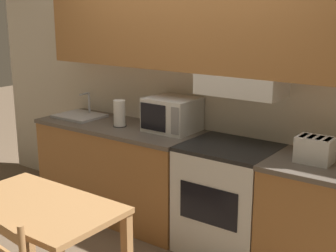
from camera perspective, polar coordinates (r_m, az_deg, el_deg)
name	(u,v)px	position (r m, az deg, el deg)	size (l,w,h in m)	color
ground_plane	(199,220)	(4.46, 3.82, -11.38)	(16.00, 16.00, 0.00)	brown
wall_back	(199,58)	(3.98, 3.80, 8.24)	(5.38, 0.38, 2.55)	silver
lower_counter_main	(120,170)	(4.45, -5.92, -5.32)	(1.60, 0.64, 0.88)	#A36B38
lower_counter_right_stub	(314,221)	(3.57, 17.33, -11.03)	(0.68, 0.64, 0.88)	#A36B38
stove_range	(228,198)	(3.82, 7.33, -8.74)	(0.71, 0.62, 0.88)	silver
microwave	(172,114)	(4.05, 0.50, 1.43)	(0.42, 0.37, 0.29)	silver
toaster	(315,150)	(3.39, 17.46, -2.75)	(0.26, 0.18, 0.18)	silver
sink_basin	(80,115)	(4.67, -10.72, 1.28)	(0.44, 0.37, 0.23)	#B7BABF
paper_towel_roll	(119,113)	(4.23, -5.94, 1.53)	(0.12, 0.12, 0.24)	black
dining_table	(39,220)	(3.13, -15.44, -11.03)	(1.06, 0.62, 0.73)	#B27F4C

